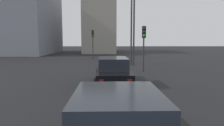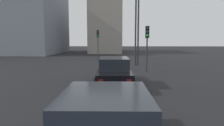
{
  "view_description": "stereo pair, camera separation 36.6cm",
  "coord_description": "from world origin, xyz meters",
  "px_view_note": "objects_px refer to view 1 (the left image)",
  "views": [
    {
      "loc": [
        -1.33,
        -0.02,
        2.46
      ],
      "look_at": [
        8.05,
        -0.09,
        1.4
      ],
      "focal_mm": 32.38,
      "sensor_mm": 36.0,
      "label": 1
    },
    {
      "loc": [
        -1.33,
        -0.39,
        2.46
      ],
      "look_at": [
        8.05,
        -0.09,
        1.4
      ],
      "focal_mm": 32.38,
      "sensor_mm": 36.0,
      "label": 2
    }
  ],
  "objects_px": {
    "car_black_lead": "(113,72)",
    "traffic_light_near_left": "(93,38)",
    "street_lamp_far": "(134,13)",
    "traffic_light_near_right": "(144,39)",
    "street_lamp_kerbside": "(131,12)"
  },
  "relations": [
    {
      "from": "traffic_light_near_right",
      "to": "street_lamp_kerbside",
      "type": "relative_size",
      "value": 0.39
    },
    {
      "from": "car_black_lead",
      "to": "traffic_light_near_left",
      "type": "relative_size",
      "value": 1.3
    },
    {
      "from": "car_black_lead",
      "to": "traffic_light_near_left",
      "type": "distance_m",
      "value": 14.84
    },
    {
      "from": "traffic_light_near_left",
      "to": "traffic_light_near_right",
      "type": "distance_m",
      "value": 11.06
    },
    {
      "from": "car_black_lead",
      "to": "traffic_light_near_left",
      "type": "height_order",
      "value": "traffic_light_near_left"
    },
    {
      "from": "traffic_light_near_left",
      "to": "street_lamp_kerbside",
      "type": "height_order",
      "value": "street_lamp_kerbside"
    },
    {
      "from": "car_black_lead",
      "to": "traffic_light_near_right",
      "type": "relative_size",
      "value": 1.37
    },
    {
      "from": "traffic_light_near_left",
      "to": "street_lamp_far",
      "type": "bearing_deg",
      "value": 39.47
    },
    {
      "from": "traffic_light_near_left",
      "to": "street_lamp_kerbside",
      "type": "relative_size",
      "value": 0.41
    },
    {
      "from": "street_lamp_kerbside",
      "to": "traffic_light_near_left",
      "type": "bearing_deg",
      "value": 37.61
    },
    {
      "from": "street_lamp_kerbside",
      "to": "traffic_light_near_right",
      "type": "bearing_deg",
      "value": -173.31
    },
    {
      "from": "traffic_light_near_left",
      "to": "street_lamp_far",
      "type": "distance_m",
      "value": 7.53
    },
    {
      "from": "street_lamp_kerbside",
      "to": "street_lamp_far",
      "type": "xyz_separation_m",
      "value": [
        0.0,
        -0.26,
        -0.11
      ]
    },
    {
      "from": "traffic_light_near_right",
      "to": "traffic_light_near_left",
      "type": "bearing_deg",
      "value": -153.46
    },
    {
      "from": "traffic_light_near_left",
      "to": "street_lamp_far",
      "type": "xyz_separation_m",
      "value": [
        -5.53,
        -4.52,
        2.37
      ]
    }
  ]
}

